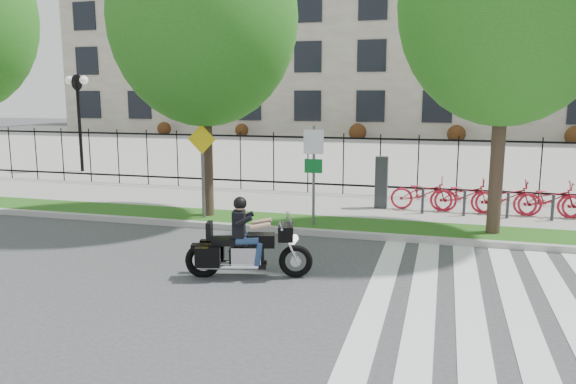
# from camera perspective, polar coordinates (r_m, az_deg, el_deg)

# --- Properties ---
(ground) EXTENTS (120.00, 120.00, 0.00)m
(ground) POSITION_cam_1_polar(r_m,az_deg,el_deg) (10.08, -3.83, -9.89)
(ground) COLOR #37373A
(ground) RESTS_ON ground
(curb) EXTENTS (60.00, 0.20, 0.15)m
(curb) POSITION_cam_1_polar(r_m,az_deg,el_deg) (13.83, 1.84, -4.06)
(curb) COLOR #9F9C95
(curb) RESTS_ON ground
(grass_verge) EXTENTS (60.00, 1.50, 0.15)m
(grass_verge) POSITION_cam_1_polar(r_m,az_deg,el_deg) (14.63, 2.64, -3.28)
(grass_verge) COLOR #1A4A12
(grass_verge) RESTS_ON ground
(sidewalk) EXTENTS (60.00, 3.50, 0.15)m
(sidewalk) POSITION_cam_1_polar(r_m,az_deg,el_deg) (17.02, 4.55, -1.42)
(sidewalk) COLOR #9A9790
(sidewalk) RESTS_ON ground
(plaza) EXTENTS (80.00, 34.00, 0.10)m
(plaza) POSITION_cam_1_polar(r_m,az_deg,el_deg) (34.25, 10.27, 4.12)
(plaza) COLOR #9A9790
(plaza) RESTS_ON ground
(crosswalk_stripes) EXTENTS (5.70, 8.00, 0.01)m
(crosswalk_stripes) POSITION_cam_1_polar(r_m,az_deg,el_deg) (9.70, 24.78, -11.60)
(crosswalk_stripes) COLOR silver
(crosswalk_stripes) RESTS_ON ground
(iron_fence) EXTENTS (30.00, 0.06, 2.00)m
(iron_fence) POSITION_cam_1_polar(r_m,az_deg,el_deg) (18.55, 5.64, 2.86)
(iron_fence) COLOR black
(iron_fence) RESTS_ON sidewalk
(office_building) EXTENTS (60.00, 21.90, 20.15)m
(office_building) POSITION_cam_1_polar(r_m,az_deg,el_deg) (54.34, 12.72, 16.60)
(office_building) COLOR gray
(office_building) RESTS_ON ground
(lamp_post_left) EXTENTS (1.06, 0.70, 4.25)m
(lamp_post_left) POSITION_cam_1_polar(r_m,az_deg,el_deg) (25.87, -20.56, 8.83)
(lamp_post_left) COLOR black
(lamp_post_left) RESTS_ON ground
(street_tree_1) EXTENTS (4.91, 4.91, 8.05)m
(street_tree_1) POSITION_cam_1_polar(r_m,az_deg,el_deg) (15.32, -8.59, 17.14)
(street_tree_1) COLOR #39281F
(street_tree_1) RESTS_ON grass_verge
(street_tree_2) EXTENTS (4.85, 4.85, 8.10)m
(street_tree_2) POSITION_cam_1_polar(r_m,az_deg,el_deg) (14.08, 21.39, 17.57)
(street_tree_2) COLOR #39281F
(street_tree_2) RESTS_ON grass_verge
(sign_pole_regulatory) EXTENTS (0.50, 0.09, 2.50)m
(sign_pole_regulatory) POSITION_cam_1_polar(r_m,az_deg,el_deg) (13.97, 2.62, 3.03)
(sign_pole_regulatory) COLOR #59595B
(sign_pole_regulatory) RESTS_ON grass_verge
(sign_pole_warning) EXTENTS (0.78, 0.09, 2.49)m
(sign_pole_warning) POSITION_cam_1_polar(r_m,az_deg,el_deg) (14.93, -8.67, 3.38)
(sign_pole_warning) COLOR #59595B
(sign_pole_warning) RESTS_ON grass_verge
(motorcycle_rider) EXTENTS (2.36, 1.04, 1.86)m
(motorcycle_rider) POSITION_cam_1_polar(r_m,az_deg,el_deg) (10.58, -4.10, -5.42)
(motorcycle_rider) COLOR black
(motorcycle_rider) RESTS_ON ground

